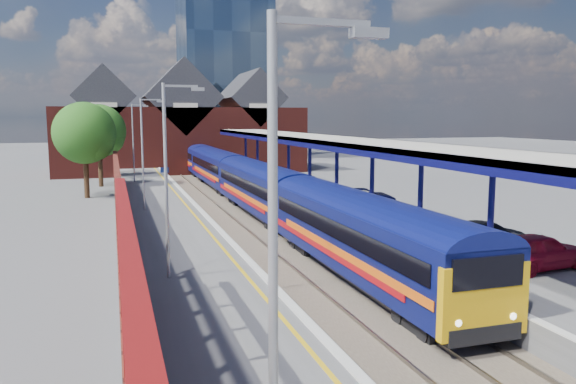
% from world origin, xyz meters
% --- Properties ---
extents(ground, '(240.00, 240.00, 0.00)m').
position_xyz_m(ground, '(0.00, 30.00, 0.00)').
color(ground, '#5B5B5E').
rests_on(ground, ground).
extents(ballast_bed, '(6.00, 76.00, 0.06)m').
position_xyz_m(ballast_bed, '(0.00, 20.00, 0.03)').
color(ballast_bed, '#473D33').
rests_on(ballast_bed, ground).
extents(rails, '(4.51, 76.00, 0.14)m').
position_xyz_m(rails, '(0.00, 20.00, 0.12)').
color(rails, slate).
rests_on(rails, ground).
extents(left_platform, '(5.00, 76.00, 1.00)m').
position_xyz_m(left_platform, '(-5.50, 20.00, 0.50)').
color(left_platform, '#565659').
rests_on(left_platform, ground).
extents(right_platform, '(6.00, 76.00, 1.00)m').
position_xyz_m(right_platform, '(6.00, 20.00, 0.50)').
color(right_platform, '#565659').
rests_on(right_platform, ground).
extents(coping_left, '(0.30, 76.00, 0.05)m').
position_xyz_m(coping_left, '(-3.15, 20.00, 1.02)').
color(coping_left, silver).
rests_on(coping_left, left_platform).
extents(coping_right, '(0.30, 76.00, 0.05)m').
position_xyz_m(coping_right, '(3.15, 20.00, 1.02)').
color(coping_right, silver).
rests_on(coping_right, right_platform).
extents(yellow_line, '(0.14, 76.00, 0.01)m').
position_xyz_m(yellow_line, '(-3.75, 20.00, 1.01)').
color(yellow_line, yellow).
rests_on(yellow_line, left_platform).
extents(train, '(2.91, 65.92, 3.45)m').
position_xyz_m(train, '(1.49, 31.28, 2.12)').
color(train, '#0C1255').
rests_on(train, ground).
extents(canopy, '(4.50, 52.00, 4.48)m').
position_xyz_m(canopy, '(5.48, 21.95, 5.25)').
color(canopy, '#0E0E52').
rests_on(canopy, right_platform).
extents(lamp_post_a, '(1.48, 0.18, 7.00)m').
position_xyz_m(lamp_post_a, '(-6.36, -8.00, 4.99)').
color(lamp_post_a, '#A5A8AA').
rests_on(lamp_post_a, left_platform).
extents(lamp_post_b, '(1.48, 0.18, 7.00)m').
position_xyz_m(lamp_post_b, '(-6.36, 6.00, 4.99)').
color(lamp_post_b, '#A5A8AA').
rests_on(lamp_post_b, left_platform).
extents(lamp_post_c, '(1.48, 0.18, 7.00)m').
position_xyz_m(lamp_post_c, '(-6.36, 22.00, 4.99)').
color(lamp_post_c, '#A5A8AA').
rests_on(lamp_post_c, left_platform).
extents(lamp_post_d, '(1.48, 0.18, 7.00)m').
position_xyz_m(lamp_post_d, '(-6.36, 38.00, 4.99)').
color(lamp_post_d, '#A5A8AA').
rests_on(lamp_post_d, left_platform).
extents(platform_sign, '(0.55, 0.08, 2.50)m').
position_xyz_m(platform_sign, '(-5.00, 24.00, 2.69)').
color(platform_sign, '#A5A8AA').
rests_on(platform_sign, left_platform).
extents(brick_wall, '(0.35, 50.00, 3.86)m').
position_xyz_m(brick_wall, '(-8.10, 13.54, 2.45)').
color(brick_wall, '#5B1D18').
rests_on(brick_wall, left_platform).
extents(station_building, '(30.00, 12.12, 13.78)m').
position_xyz_m(station_building, '(0.00, 58.00, 5.45)').
color(station_building, '#5B1D18').
rests_on(station_building, ground).
extents(glass_tower, '(14.20, 14.20, 40.30)m').
position_xyz_m(glass_tower, '(10.00, 80.00, 20.20)').
color(glass_tower, slate).
rests_on(glass_tower, ground).
extents(tree_near, '(5.20, 5.20, 8.10)m').
position_xyz_m(tree_near, '(-10.35, 35.91, 5.35)').
color(tree_near, '#382314').
rests_on(tree_near, ground).
extents(tree_far, '(5.20, 5.20, 8.10)m').
position_xyz_m(tree_far, '(-9.35, 43.91, 5.35)').
color(tree_far, '#382314').
rests_on(tree_far, ground).
extents(parked_car_red, '(4.43, 2.21, 1.45)m').
position_xyz_m(parked_car_red, '(7.14, 2.91, 1.73)').
color(parked_car_red, maroon).
rests_on(parked_car_red, right_platform).
extents(parked_car_silver, '(4.15, 2.53, 1.29)m').
position_xyz_m(parked_car_silver, '(6.69, 5.76, 1.65)').
color(parked_car_silver, '#9B9A9F').
rests_on(parked_car_silver, right_platform).
extents(parked_car_dark, '(4.85, 2.75, 1.33)m').
position_xyz_m(parked_car_dark, '(7.13, 6.15, 1.66)').
color(parked_car_dark, black).
rests_on(parked_car_dark, right_platform).
extents(parked_car_blue, '(4.46, 2.92, 1.14)m').
position_xyz_m(parked_car_blue, '(7.63, 19.44, 1.57)').
color(parked_car_blue, navy).
rests_on(parked_car_blue, right_platform).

